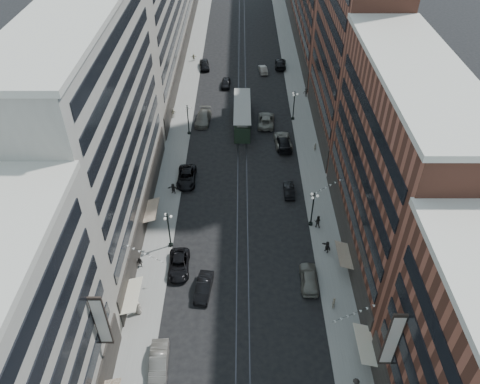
{
  "coord_description": "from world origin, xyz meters",
  "views": [
    {
      "loc": [
        -0.24,
        -14.27,
        43.34
      ],
      "look_at": [
        -0.33,
        32.96,
        5.0
      ],
      "focal_mm": 35.0,
      "sensor_mm": 36.0,
      "label": 1
    }
  ],
  "objects_px": {
    "pedestrian_1": "(138,308)",
    "car_11": "(283,140)",
    "streetcar": "(242,115)",
    "pedestrian_2": "(140,263)",
    "car_extra_0": "(283,142)",
    "lamppost_se_mid": "(294,105)",
    "lamppost_sw_mid": "(188,119)",
    "car_5": "(204,287)",
    "pedestrian_9": "(306,92)",
    "pedestrian_7": "(318,221)",
    "car_2": "(179,265)",
    "pedestrian_6": "(173,113)",
    "car_8": "(203,118)",
    "pedestrian_5": "(173,188)",
    "lamppost_se_far": "(313,208)",
    "car_9": "(204,65)",
    "car_12": "(280,64)",
    "car_1": "(159,362)",
    "pedestrian_extra_0": "(327,247)",
    "car_14": "(263,69)",
    "pedestrian_8": "(315,147)",
    "car_4": "(309,278)",
    "pedestrian_4": "(334,303)",
    "lamppost_sw_far": "(169,229)",
    "car_10": "(289,190)",
    "car_13": "(226,83)",
    "car_extra_1": "(266,120)"
  },
  "relations": [
    {
      "from": "pedestrian_7",
      "to": "car_extra_0",
      "type": "relative_size",
      "value": 0.32
    },
    {
      "from": "car_12",
      "to": "pedestrian_extra_0",
      "type": "relative_size",
      "value": 3.49
    },
    {
      "from": "car_12",
      "to": "car_extra_0",
      "type": "relative_size",
      "value": 0.97
    },
    {
      "from": "pedestrian_2",
      "to": "car_10",
      "type": "distance_m",
      "value": 24.1
    },
    {
      "from": "car_1",
      "to": "pedestrian_6",
      "type": "distance_m",
      "value": 49.58
    },
    {
      "from": "car_9",
      "to": "pedestrian_2",
      "type": "bearing_deg",
      "value": -101.37
    },
    {
      "from": "lamppost_sw_far",
      "to": "pedestrian_4",
      "type": "height_order",
      "value": "lamppost_sw_far"
    },
    {
      "from": "car_2",
      "to": "pedestrian_8",
      "type": "xyz_separation_m",
      "value": [
        19.66,
        25.6,
        0.15
      ]
    },
    {
      "from": "car_9",
      "to": "car_12",
      "type": "distance_m",
      "value": 16.61
    },
    {
      "from": "car_5",
      "to": "pedestrian_9",
      "type": "relative_size",
      "value": 2.61
    },
    {
      "from": "lamppost_se_mid",
      "to": "pedestrian_9",
      "type": "bearing_deg",
      "value": 69.14
    },
    {
      "from": "pedestrian_5",
      "to": "pedestrian_6",
      "type": "distance_m",
      "value": 22.06
    },
    {
      "from": "car_1",
      "to": "pedestrian_extra_0",
      "type": "distance_m",
      "value": 24.73
    },
    {
      "from": "pedestrian_4",
      "to": "pedestrian_extra_0",
      "type": "relative_size",
      "value": 0.94
    },
    {
      "from": "streetcar",
      "to": "car_2",
      "type": "height_order",
      "value": "streetcar"
    },
    {
      "from": "car_4",
      "to": "car_9",
      "type": "bearing_deg",
      "value": -73.14
    },
    {
      "from": "car_8",
      "to": "pedestrian_5",
      "type": "xyz_separation_m",
      "value": [
        -3.07,
        -20.47,
        0.12
      ]
    },
    {
      "from": "pedestrian_7",
      "to": "pedestrian_4",
      "type": "bearing_deg",
      "value": 106.92
    },
    {
      "from": "lamppost_sw_far",
      "to": "car_10",
      "type": "distance_m",
      "value": 19.47
    },
    {
      "from": "pedestrian_8",
      "to": "car_1",
      "type": "bearing_deg",
      "value": 26.89
    },
    {
      "from": "lamppost_se_mid",
      "to": "streetcar",
      "type": "height_order",
      "value": "lamppost_se_mid"
    },
    {
      "from": "car_extra_0",
      "to": "pedestrian_5",
      "type": "bearing_deg",
      "value": 32.19
    },
    {
      "from": "pedestrian_4",
      "to": "car_extra_1",
      "type": "xyz_separation_m",
      "value": [
        -5.89,
        40.06,
        -0.08
      ]
    },
    {
      "from": "pedestrian_1",
      "to": "pedestrian_4",
      "type": "xyz_separation_m",
      "value": [
        21.67,
        0.81,
        -0.14
      ]
    },
    {
      "from": "pedestrian_8",
      "to": "car_5",
      "type": "bearing_deg",
      "value": 25.23
    },
    {
      "from": "pedestrian_5",
      "to": "car_extra_0",
      "type": "relative_size",
      "value": 0.28
    },
    {
      "from": "streetcar",
      "to": "pedestrian_8",
      "type": "bearing_deg",
      "value": -36.57
    },
    {
      "from": "lamppost_sw_mid",
      "to": "car_5",
      "type": "height_order",
      "value": "lamppost_sw_mid"
    },
    {
      "from": "car_2",
      "to": "car_11",
      "type": "distance_m",
      "value": 31.39
    },
    {
      "from": "pedestrian_6",
      "to": "car_2",
      "type": "bearing_deg",
      "value": 99.59
    },
    {
      "from": "lamppost_sw_mid",
      "to": "lamppost_se_mid",
      "type": "bearing_deg",
      "value": 15.2
    },
    {
      "from": "pedestrian_1",
      "to": "pedestrian_8",
      "type": "xyz_separation_m",
      "value": [
        23.44,
        32.18,
        -0.17
      ]
    },
    {
      "from": "pedestrian_6",
      "to": "pedestrian_8",
      "type": "bearing_deg",
      "value": 158.18
    },
    {
      "from": "lamppost_sw_mid",
      "to": "lamppost_se_mid",
      "type": "xyz_separation_m",
      "value": [
        18.4,
        5.0,
        0.0
      ]
    },
    {
      "from": "car_4",
      "to": "pedestrian_1",
      "type": "height_order",
      "value": "pedestrian_1"
    },
    {
      "from": "lamppost_se_mid",
      "to": "pedestrian_8",
      "type": "relative_size",
      "value": 3.68
    },
    {
      "from": "car_extra_0",
      "to": "lamppost_se_mid",
      "type": "bearing_deg",
      "value": -109.56
    },
    {
      "from": "car_8",
      "to": "car_12",
      "type": "bearing_deg",
      "value": 61.97
    },
    {
      "from": "car_2",
      "to": "pedestrian_extra_0",
      "type": "xyz_separation_m",
      "value": [
        18.37,
        2.86,
        0.23
      ]
    },
    {
      "from": "car_14",
      "to": "car_extra_0",
      "type": "bearing_deg",
      "value": 87.37
    },
    {
      "from": "car_2",
      "to": "pedestrian_8",
      "type": "distance_m",
      "value": 32.28
    },
    {
      "from": "streetcar",
      "to": "pedestrian_2",
      "type": "xyz_separation_m",
      "value": [
        -12.46,
        -34.25,
        -0.76
      ]
    },
    {
      "from": "car_5",
      "to": "car_11",
      "type": "bearing_deg",
      "value": 76.8
    },
    {
      "from": "pedestrian_1",
      "to": "car_11",
      "type": "xyz_separation_m",
      "value": [
        18.32,
        34.39,
        -0.27
      ]
    },
    {
      "from": "lamppost_se_far",
      "to": "car_9",
      "type": "height_order",
      "value": "lamppost_se_far"
    },
    {
      "from": "pedestrian_1",
      "to": "lamppost_se_far",
      "type": "bearing_deg",
      "value": -126.03
    },
    {
      "from": "car_13",
      "to": "car_14",
      "type": "height_order",
      "value": "car_13"
    },
    {
      "from": "lamppost_se_mid",
      "to": "pedestrian_5",
      "type": "relative_size",
      "value": 3.28
    },
    {
      "from": "streetcar",
      "to": "car_1",
      "type": "bearing_deg",
      "value": -100.05
    },
    {
      "from": "car_extra_1",
      "to": "lamppost_sw_mid",
      "type": "bearing_deg",
      "value": 18.13
    }
  ]
}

